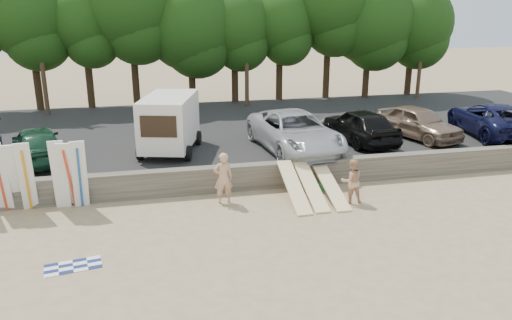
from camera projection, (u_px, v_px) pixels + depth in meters
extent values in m
plane|color=tan|center=(285.00, 218.00, 16.85)|extent=(120.00, 120.00, 0.00)
cube|color=#6B6356|center=(264.00, 176.00, 19.49)|extent=(44.00, 0.50, 1.00)
cube|color=#282828|center=(231.00, 133.00, 26.52)|extent=(44.00, 14.50, 0.70)
cylinder|color=#382616|center=(37.00, 79.00, 30.22)|extent=(0.44, 0.44, 3.80)
sphere|color=#204814|center=(29.00, 15.00, 29.11)|extent=(5.20, 5.20, 5.20)
cylinder|color=#382616|center=(89.00, 78.00, 30.88)|extent=(0.44, 0.44, 3.64)
sphere|color=#204814|center=(83.00, 19.00, 29.82)|extent=(4.52, 4.52, 4.52)
cylinder|color=#382616|center=(135.00, 72.00, 31.37)|extent=(0.44, 0.44, 4.24)
sphere|color=#204814|center=(130.00, 3.00, 30.14)|extent=(5.96, 5.96, 5.96)
cylinder|color=#382616|center=(192.00, 77.00, 32.25)|extent=(0.44, 0.44, 3.39)
sphere|color=#204814|center=(190.00, 24.00, 31.26)|extent=(5.91, 5.91, 5.91)
cylinder|color=#382616|center=(235.00, 76.00, 32.84)|extent=(0.44, 0.44, 3.37)
sphere|color=#204814|center=(234.00, 24.00, 31.86)|extent=(4.91, 4.91, 4.91)
cylinder|color=#382616|center=(279.00, 74.00, 33.46)|extent=(0.44, 0.44, 3.51)
sphere|color=#204814|center=(280.00, 21.00, 32.43)|extent=(4.55, 4.55, 4.55)
cylinder|color=#382616|center=(327.00, 66.00, 34.04)|extent=(0.44, 0.44, 4.33)
sphere|color=#204814|center=(329.00, 1.00, 32.78)|extent=(5.70, 5.70, 5.70)
cylinder|color=#382616|center=(366.00, 71.00, 34.61)|extent=(0.44, 0.44, 3.52)
sphere|color=#204814|center=(370.00, 20.00, 33.58)|extent=(5.88, 5.88, 5.88)
cylinder|color=#382616|center=(409.00, 71.00, 35.49)|extent=(0.44, 0.44, 3.37)
sphere|color=#204814|center=(413.00, 23.00, 34.51)|extent=(5.40, 5.40, 5.40)
cylinder|color=#473321|center=(38.00, 36.00, 28.10)|extent=(0.26, 0.26, 9.00)
cylinder|color=#473321|center=(247.00, 33.00, 30.61)|extent=(0.26, 0.26, 9.00)
cylinder|color=#473321|center=(423.00, 31.00, 33.13)|extent=(0.26, 0.26, 9.00)
cube|color=silver|center=(170.00, 120.00, 21.54)|extent=(2.92, 4.25, 2.13)
cube|color=black|center=(158.00, 127.00, 19.62)|extent=(1.41, 0.43, 0.87)
cylinder|color=black|center=(140.00, 152.00, 20.72)|extent=(0.36, 0.67, 0.64)
cylinder|color=black|center=(188.00, 153.00, 20.62)|extent=(0.36, 0.67, 0.64)
cylinder|color=black|center=(155.00, 137.00, 23.12)|extent=(0.36, 0.67, 0.64)
cylinder|color=black|center=(198.00, 138.00, 23.01)|extent=(0.36, 0.67, 0.64)
imported|color=#143925|center=(38.00, 144.00, 20.35)|extent=(2.93, 4.74, 1.51)
imported|color=#B0B1B6|center=(295.00, 132.00, 21.89)|extent=(3.41, 6.37, 1.70)
imported|color=black|center=(360.00, 125.00, 23.25)|extent=(2.43, 4.93, 1.61)
imported|color=#7A604D|center=(418.00, 122.00, 23.98)|extent=(3.03, 4.84, 1.54)
imported|color=black|center=(491.00, 119.00, 24.60)|extent=(3.55, 6.05, 1.58)
cube|color=white|center=(0.00, 178.00, 16.90)|extent=(0.51, 0.53, 2.57)
cube|color=white|center=(15.00, 177.00, 17.03)|extent=(0.52, 0.84, 2.50)
cube|color=white|center=(26.00, 177.00, 17.01)|extent=(0.58, 0.71, 2.54)
cube|color=white|center=(60.00, 175.00, 17.17)|extent=(0.53, 0.57, 2.57)
cube|color=white|center=(79.00, 175.00, 17.24)|extent=(0.60, 0.73, 2.55)
cube|color=white|center=(69.00, 175.00, 17.23)|extent=(0.62, 0.88, 2.51)
cube|color=#FFDEA0|center=(294.00, 187.00, 18.12)|extent=(0.56, 2.83, 1.14)
cube|color=#FFDEA0|center=(311.00, 185.00, 18.35)|extent=(0.56, 2.85, 1.07)
cube|color=#FFDEA0|center=(330.00, 186.00, 18.49)|extent=(0.56, 2.89, 0.94)
imported|color=tan|center=(223.00, 178.00, 17.85)|extent=(0.72, 0.50, 1.90)
imported|color=tan|center=(351.00, 181.00, 17.94)|extent=(0.82, 0.65, 1.64)
cube|color=#258946|center=(322.00, 186.00, 19.31)|extent=(0.39, 0.32, 0.32)
cube|color=orange|center=(327.00, 185.00, 19.55)|extent=(0.35, 0.31, 0.22)
plane|color=white|center=(73.00, 266.00, 13.73)|extent=(1.73, 1.73, 0.00)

